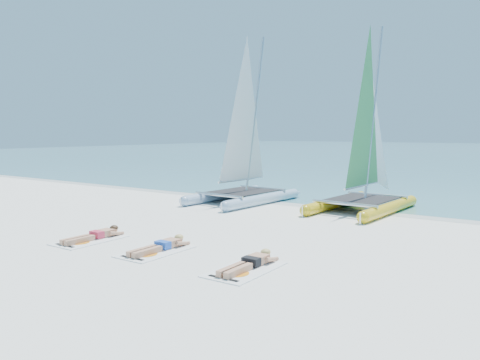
{
  "coord_description": "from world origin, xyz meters",
  "views": [
    {
      "loc": [
        7.93,
        -10.95,
        2.83
      ],
      "look_at": [
        -0.41,
        1.2,
        1.32
      ],
      "focal_mm": 35.0,
      "sensor_mm": 36.0,
      "label": 1
    }
  ],
  "objects_px": {
    "catamaran_yellow": "(369,150)",
    "sunbather_a": "(96,235)",
    "sunbather_b": "(162,245)",
    "sunbather_c": "(250,262)",
    "towel_c": "(245,269)",
    "towel_a": "(90,240)",
    "towel_b": "(156,251)",
    "catamaran_blue": "(244,151)"
  },
  "relations": [
    {
      "from": "catamaran_yellow",
      "to": "towel_b",
      "type": "relative_size",
      "value": 3.76
    },
    {
      "from": "catamaran_blue",
      "to": "catamaran_yellow",
      "type": "relative_size",
      "value": 1.0
    },
    {
      "from": "towel_b",
      "to": "towel_c",
      "type": "relative_size",
      "value": 1.0
    },
    {
      "from": "towel_b",
      "to": "sunbather_b",
      "type": "distance_m",
      "value": 0.22
    },
    {
      "from": "catamaran_yellow",
      "to": "sunbather_a",
      "type": "xyz_separation_m",
      "value": [
        -4.26,
        -8.89,
        -2.07
      ]
    },
    {
      "from": "catamaran_yellow",
      "to": "towel_b",
      "type": "xyz_separation_m",
      "value": [
        -2.01,
        -8.94,
        -2.18
      ]
    },
    {
      "from": "sunbather_a",
      "to": "towel_c",
      "type": "distance_m",
      "value": 4.81
    },
    {
      "from": "towel_b",
      "to": "sunbather_c",
      "type": "height_order",
      "value": "sunbather_c"
    },
    {
      "from": "catamaran_blue",
      "to": "towel_a",
      "type": "bearing_deg",
      "value": -82.08
    },
    {
      "from": "towel_a",
      "to": "towel_b",
      "type": "distance_m",
      "value": 2.26
    },
    {
      "from": "towel_a",
      "to": "sunbather_a",
      "type": "bearing_deg",
      "value": 90.0
    },
    {
      "from": "catamaran_yellow",
      "to": "sunbather_c",
      "type": "xyz_separation_m",
      "value": [
        0.55,
        -8.76,
        -2.07
      ]
    },
    {
      "from": "towel_a",
      "to": "sunbather_c",
      "type": "bearing_deg",
      "value": 3.83
    },
    {
      "from": "catamaran_yellow",
      "to": "sunbather_b",
      "type": "xyz_separation_m",
      "value": [
        -2.01,
        -8.74,
        -2.07
      ]
    },
    {
      "from": "sunbather_a",
      "to": "sunbather_b",
      "type": "relative_size",
      "value": 1.0
    },
    {
      "from": "sunbather_b",
      "to": "towel_c",
      "type": "bearing_deg",
      "value": -4.65
    },
    {
      "from": "towel_a",
      "to": "sunbather_a",
      "type": "relative_size",
      "value": 1.07
    },
    {
      "from": "catamaran_blue",
      "to": "towel_b",
      "type": "bearing_deg",
      "value": -66.32
    },
    {
      "from": "catamaran_yellow",
      "to": "sunbather_c",
      "type": "relative_size",
      "value": 4.03
    },
    {
      "from": "sunbather_b",
      "to": "towel_a",
      "type": "bearing_deg",
      "value": -171.47
    },
    {
      "from": "towel_a",
      "to": "sunbather_c",
      "type": "xyz_separation_m",
      "value": [
        4.81,
        0.32,
        0.11
      ]
    },
    {
      "from": "towel_c",
      "to": "sunbather_c",
      "type": "xyz_separation_m",
      "value": [
        -0.0,
        0.19,
        0.11
      ]
    },
    {
      "from": "towel_b",
      "to": "towel_c",
      "type": "distance_m",
      "value": 2.56
    },
    {
      "from": "catamaran_yellow",
      "to": "sunbather_b",
      "type": "relative_size",
      "value": 4.03
    },
    {
      "from": "towel_b",
      "to": "sunbather_c",
      "type": "xyz_separation_m",
      "value": [
        2.56,
        0.18,
        0.11
      ]
    },
    {
      "from": "towel_b",
      "to": "sunbather_c",
      "type": "distance_m",
      "value": 2.56
    },
    {
      "from": "sunbather_a",
      "to": "towel_b",
      "type": "relative_size",
      "value": 0.93
    },
    {
      "from": "sunbather_a",
      "to": "sunbather_c",
      "type": "height_order",
      "value": "same"
    },
    {
      "from": "towel_a",
      "to": "towel_c",
      "type": "relative_size",
      "value": 1.0
    },
    {
      "from": "towel_a",
      "to": "sunbather_b",
      "type": "bearing_deg",
      "value": 8.53
    },
    {
      "from": "towel_a",
      "to": "sunbather_c",
      "type": "relative_size",
      "value": 1.07
    },
    {
      "from": "catamaran_yellow",
      "to": "towel_a",
      "type": "bearing_deg",
      "value": -111.53
    },
    {
      "from": "sunbather_a",
      "to": "towel_c",
      "type": "bearing_deg",
      "value": -0.73
    },
    {
      "from": "towel_a",
      "to": "towel_c",
      "type": "distance_m",
      "value": 4.81
    },
    {
      "from": "towel_a",
      "to": "sunbather_a",
      "type": "height_order",
      "value": "sunbather_a"
    },
    {
      "from": "sunbather_c",
      "to": "sunbather_b",
      "type": "bearing_deg",
      "value": 179.64
    },
    {
      "from": "towel_b",
      "to": "sunbather_c",
      "type": "bearing_deg",
      "value": 3.94
    },
    {
      "from": "sunbather_a",
      "to": "catamaran_yellow",
      "type": "bearing_deg",
      "value": 64.39
    },
    {
      "from": "towel_a",
      "to": "catamaran_yellow",
      "type": "bearing_deg",
      "value": 64.86
    },
    {
      "from": "catamaran_blue",
      "to": "sunbather_a",
      "type": "xyz_separation_m",
      "value": [
        0.51,
        -7.8,
        -1.97
      ]
    },
    {
      "from": "sunbather_a",
      "to": "towel_c",
      "type": "height_order",
      "value": "sunbather_a"
    },
    {
      "from": "catamaran_yellow",
      "to": "sunbather_a",
      "type": "distance_m",
      "value": 10.07
    }
  ]
}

